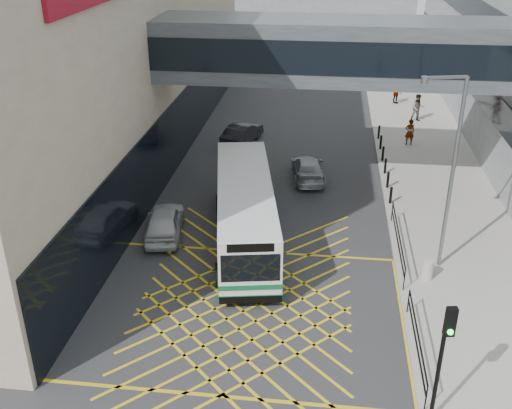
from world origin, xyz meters
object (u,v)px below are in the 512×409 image
at_px(bus, 245,210).
at_px(pedestrian_a, 410,132).
at_px(traffic_light, 444,349).
at_px(litter_bin, 427,270).
at_px(pedestrian_c, 396,93).
at_px(car_dark, 242,133).
at_px(street_lamp, 449,164).
at_px(pedestrian_b, 418,108).
at_px(car_silver, 308,168).
at_px(car_white, 165,221).

height_order(bus, pedestrian_a, bus).
bearing_deg(traffic_light, pedestrian_a, 76.58).
relative_size(litter_bin, pedestrian_c, 0.50).
height_order(car_dark, street_lamp, street_lamp).
bearing_deg(traffic_light, street_lamp, 72.38).
distance_m(pedestrian_b, pedestrian_c, 4.51).
height_order(car_dark, pedestrian_b, pedestrian_b).
xyz_separation_m(car_dark, pedestrian_c, (10.76, 10.00, 0.32)).
bearing_deg(car_silver, car_white, 42.82).
height_order(car_white, pedestrian_a, pedestrian_a).
height_order(litter_bin, pedestrian_b, pedestrian_b).
xyz_separation_m(car_silver, traffic_light, (4.43, -18.00, 2.21)).
bearing_deg(bus, pedestrian_c, 59.01).
xyz_separation_m(street_lamp, pedestrian_c, (0.42, 24.40, -3.82)).
bearing_deg(pedestrian_a, car_white, 37.46).
bearing_deg(bus, car_dark, 88.62).
distance_m(traffic_light, pedestrian_b, 29.24).
xyz_separation_m(bus, car_dark, (-2.02, 13.02, -0.93)).
height_order(car_white, pedestrian_b, pedestrian_b).
bearing_deg(street_lamp, litter_bin, -126.39).
distance_m(bus, car_white, 3.92).
bearing_deg(traffic_light, bus, 114.79).
distance_m(car_white, traffic_light, 15.23).
relative_size(traffic_light, pedestrian_b, 2.14).
relative_size(bus, pedestrian_c, 6.66).
height_order(street_lamp, pedestrian_b, street_lamp).
distance_m(bus, pedestrian_b, 21.12).
bearing_deg(street_lamp, car_dark, 112.88).
xyz_separation_m(car_silver, pedestrian_b, (7.32, 11.04, 0.47)).
bearing_deg(car_white, pedestrian_a, -141.86).
height_order(car_white, car_dark, car_white).
relative_size(car_dark, pedestrian_a, 2.51).
distance_m(car_dark, litter_bin, 18.36).
distance_m(car_dark, car_silver, 7.08).
relative_size(car_white, pedestrian_a, 2.64).
height_order(bus, car_white, bus).
height_order(car_white, car_silver, car_white).
distance_m(car_dark, pedestrian_c, 14.70).
relative_size(car_white, street_lamp, 0.55).
xyz_separation_m(bus, traffic_light, (6.98, -10.39, 1.28)).
bearing_deg(bus, pedestrian_a, 46.97).
bearing_deg(traffic_light, pedestrian_b, 75.18).
xyz_separation_m(car_dark, litter_bin, (9.87, -15.49, -0.09)).
distance_m(car_dark, traffic_light, 25.17).
relative_size(car_white, pedestrian_c, 2.72).
xyz_separation_m(car_white, pedestrian_c, (12.57, 22.90, 0.27)).
bearing_deg(car_silver, pedestrian_b, -130.33).
bearing_deg(pedestrian_a, car_silver, 34.40).
relative_size(car_white, pedestrian_b, 2.28).
relative_size(bus, litter_bin, 13.32).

